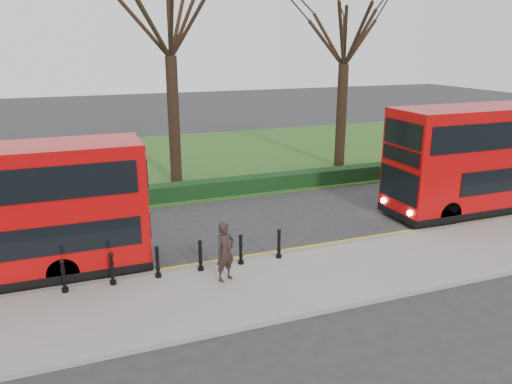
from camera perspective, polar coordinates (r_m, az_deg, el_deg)
name	(u,v)px	position (r m, az deg, el deg)	size (l,w,h in m)	color
ground	(182,260)	(17.67, -8.51, -7.65)	(120.00, 120.00, 0.00)	#28282B
pavement	(204,297)	(15.02, -5.94, -11.87)	(60.00, 4.00, 0.15)	gray
kerb	(188,269)	(16.75, -7.76, -8.76)	(60.00, 0.25, 0.16)	slate
grass_verge	(127,164)	(31.79, -14.49, 3.07)	(60.00, 18.00, 0.06)	#2F531B
hedge	(149,195)	(23.83, -12.16, -0.35)	(60.00, 0.90, 0.80)	black
yellow_line_outer	(186,268)	(17.05, -7.99, -8.56)	(60.00, 0.10, 0.01)	yellow
yellow_line_inner	(185,265)	(17.22, -8.14, -8.29)	(60.00, 0.10, 0.01)	yellow
tree_mid	(169,11)	(26.36, -9.96, 19.73)	(7.69, 7.69, 12.01)	black
tree_right	(346,29)	(29.98, 10.20, 17.89)	(7.03, 7.03, 10.99)	black
bollard_row	(179,259)	(16.14, -8.76, -7.58)	(7.04, 0.15, 1.00)	black
bus_rear	(509,157)	(25.03, 26.90, 3.61)	(11.68, 2.68, 4.65)	#B30708
pedestrian	(225,252)	(15.42, -3.54, -6.83)	(0.68, 0.45, 1.88)	black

